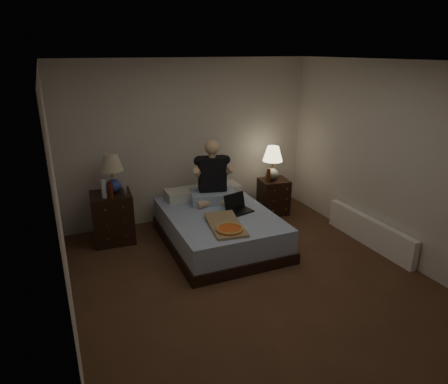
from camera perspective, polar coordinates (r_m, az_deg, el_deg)
name	(u,v)px	position (r m, az deg, el deg)	size (l,w,h in m)	color
floor	(255,283)	(4.86, 4.39, -12.82)	(4.00, 4.50, 0.00)	brown
ceiling	(261,61)	(4.10, 5.34, 18.09)	(4.00, 4.50, 0.00)	white
wall_back	(189,141)	(6.32, -4.98, 7.23)	(4.00, 2.50, 0.00)	silver
wall_front	(437,293)	(2.75, 28.20, -12.58)	(4.00, 2.50, 0.00)	silver
wall_left	(59,212)	(3.84, -22.48, -2.61)	(4.50, 2.50, 0.00)	silver
wall_right	(396,163)	(5.53, 23.42, 3.84)	(4.50, 2.50, 0.00)	silver
bed	(219,228)	(5.65, -0.69, -5.17)	(1.39, 1.86, 0.46)	#5E80BD
nightstand_left	(113,218)	(5.89, -15.62, -3.53)	(0.55, 0.50, 0.72)	black
nightstand_right	(273,196)	(6.70, 7.07, -0.63)	(0.45, 0.41, 0.59)	black
lamp_left	(112,173)	(5.72, -15.71, 2.61)	(0.32, 0.32, 0.56)	#283F95
lamp_right	(272,163)	(6.53, 6.94, 4.11)	(0.32, 0.32, 0.56)	gray
water_bottle	(104,189)	(5.58, -16.78, 0.41)	(0.07, 0.07, 0.25)	silver
soda_can	(124,190)	(5.70, -14.06, 0.25)	(0.07, 0.07, 0.10)	beige
beer_bottle_left	(111,190)	(5.54, -15.87, 0.23)	(0.06, 0.06, 0.23)	#58190C
beer_bottle_right	(269,175)	(6.45, 6.39, 2.39)	(0.06, 0.06, 0.23)	#5F2F0D
person	(213,172)	(5.81, -1.63, 2.93)	(0.66, 0.52, 0.93)	black
laptop	(240,204)	(5.54, 2.28, -1.73)	(0.34, 0.28, 0.24)	black
pizza_box	(229,230)	(4.96, 0.78, -5.41)	(0.40, 0.76, 0.08)	tan
radiator	(369,232)	(5.97, 20.04, -5.35)	(0.10, 1.60, 0.40)	white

